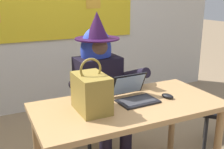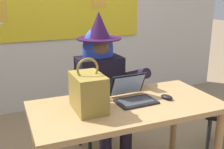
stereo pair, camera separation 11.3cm
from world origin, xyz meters
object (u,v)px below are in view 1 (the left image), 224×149
desk_main (129,116)px  computer_mouse (168,96)px  person_costumed (100,78)px  handbag (91,92)px  laptop (134,94)px  chair_at_desk (96,102)px

desk_main → computer_mouse: computer_mouse is taller
person_costumed → computer_mouse: 0.69m
desk_main → handbag: size_ratio=3.76×
desk_main → laptop: size_ratio=4.60×
desk_main → chair_at_desk: size_ratio=1.58×
laptop → person_costumed: bearing=92.5°
laptop → computer_mouse: size_ratio=2.97×
computer_mouse → handbag: (-0.62, 0.04, 0.12)m
laptop → computer_mouse: laptop is taller
computer_mouse → chair_at_desk: bearing=95.9°
chair_at_desk → computer_mouse: size_ratio=8.64×
person_costumed → chair_at_desk: bearing=179.1°
chair_at_desk → person_costumed: 0.30m
desk_main → person_costumed: size_ratio=1.03×
person_costumed → laptop: 0.54m
chair_at_desk → laptop: laptop is taller
chair_at_desk → laptop: (0.05, -0.66, 0.29)m
handbag → person_costumed: bearing=60.7°
person_costumed → laptop: bearing=4.5°
desk_main → laptop: bearing=34.8°
laptop → handbag: size_ratio=0.82×
laptop → handbag: handbag is taller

